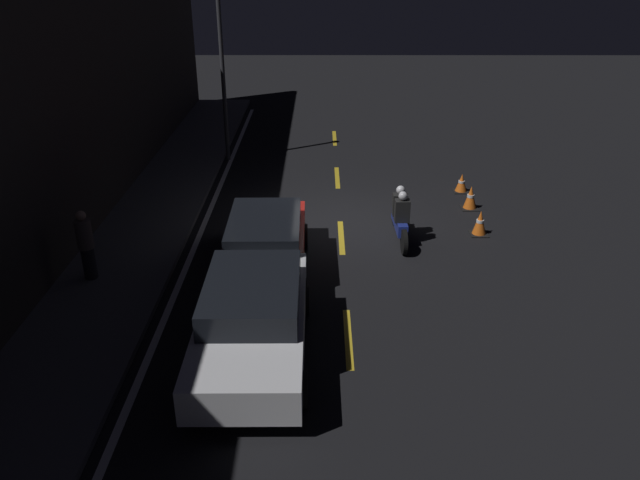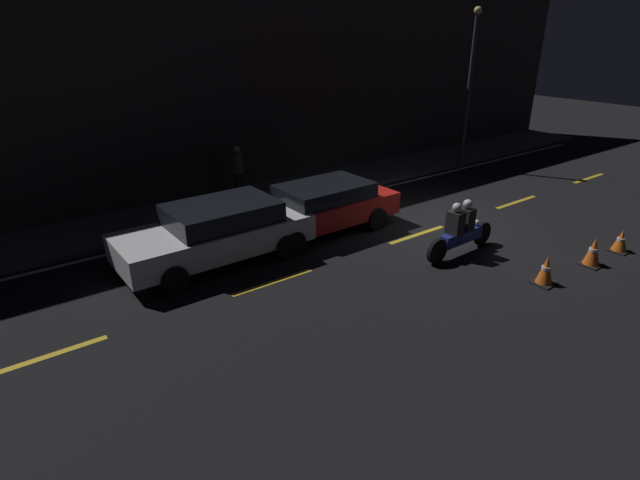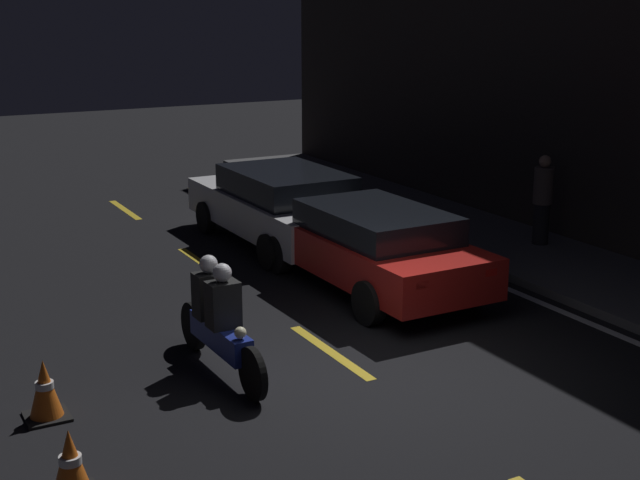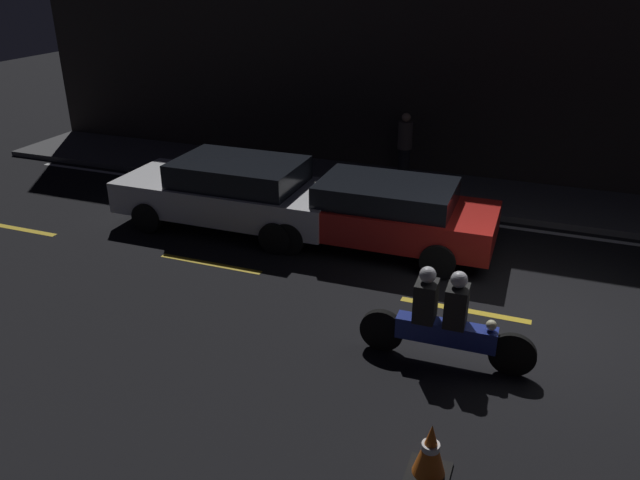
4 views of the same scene
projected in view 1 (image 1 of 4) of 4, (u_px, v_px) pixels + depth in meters
ground_plane at (340, 221)px, 16.75m from camera, size 56.00×56.00×0.00m
raised_curb at (151, 219)px, 16.73m from camera, size 28.00×2.40×0.13m
building_front at (81, 94)px, 15.30m from camera, size 28.00×0.30×6.81m
lane_dash_b at (348, 338)px, 11.78m from camera, size 2.00×0.14×0.01m
lane_dash_c at (341, 237)px, 15.85m from camera, size 2.00×0.14×0.01m
lane_dash_d at (337, 177)px, 19.91m from camera, size 2.00×0.14×0.01m
lane_dash_e at (335, 138)px, 23.98m from camera, size 2.00×0.14×0.01m
lane_solid_kerb at (205, 221)px, 16.76m from camera, size 25.20×0.14×0.01m
sedan_white at (253, 317)px, 11.07m from camera, size 4.50×2.01×1.39m
taxi_red at (265, 245)px, 13.79m from camera, size 4.44×1.92×1.30m
motorcycle at (400, 216)px, 15.47m from camera, size 2.35×0.38×1.38m
traffic_cone_near at (480, 223)px, 15.87m from camera, size 0.46×0.46×0.66m
traffic_cone_mid at (471, 198)px, 17.44m from camera, size 0.48×0.48×0.67m
traffic_cone_far at (461, 183)px, 18.66m from camera, size 0.45×0.45×0.56m
pedestrian at (86, 245)px, 13.32m from camera, size 0.34×0.34×1.58m
street_lamp at (222, 64)px, 20.21m from camera, size 0.28×0.28×5.76m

